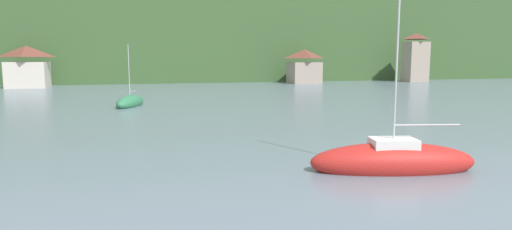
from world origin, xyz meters
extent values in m
cube|color=#38562D|center=(0.00, 121.17, 10.71)|extent=(352.00, 57.06, 21.41)
ellipsoid|color=#264223|center=(16.19, 135.44, 7.49)|extent=(246.40, 39.94, 54.43)
cube|color=beige|center=(-23.80, 87.25, 2.07)|extent=(5.91, 5.21, 4.14)
pyramid|color=brown|center=(-23.80, 87.25, 5.83)|extent=(6.21, 5.47, 1.82)
cube|color=gray|center=(23.80, 87.07, 2.00)|extent=(5.50, 4.85, 3.99)
pyramid|color=brown|center=(23.80, 87.07, 5.57)|extent=(5.77, 5.09, 1.70)
cube|color=gray|center=(47.61, 86.38, 4.00)|extent=(4.32, 3.48, 8.00)
pyramid|color=brown|center=(47.61, 86.38, 9.13)|extent=(4.54, 3.65, 1.22)
ellipsoid|color=red|center=(3.57, 26.22, 0.37)|extent=(7.26, 3.53, 1.65)
cylinder|color=#B7B7BC|center=(3.57, 26.22, 5.47)|extent=(0.08, 0.08, 9.30)
cylinder|color=#ADADB2|center=(4.93, 25.91, 1.94)|extent=(2.74, 0.70, 0.08)
cube|color=silver|center=(3.57, 26.22, 1.10)|extent=(2.09, 1.61, 0.56)
ellipsoid|color=#2D754C|center=(-7.50, 54.93, 0.34)|extent=(3.60, 6.04, 1.50)
cylinder|color=#B7B7BC|center=(-7.50, 54.93, 3.40)|extent=(0.07, 0.07, 5.30)
cylinder|color=#ADADB2|center=(-7.19, 55.88, 1.39)|extent=(0.69, 1.92, 0.06)
camera|label=1|loc=(-6.62, 10.82, 4.70)|focal=30.02mm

